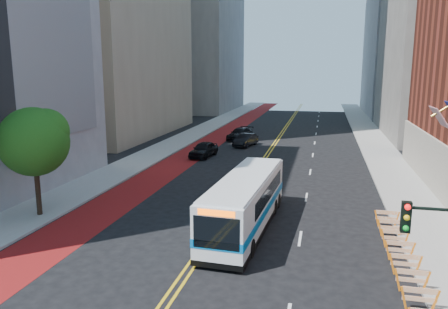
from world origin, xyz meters
name	(u,v)px	position (x,y,z in m)	size (l,w,h in m)	color
ground	(182,280)	(0.00, 0.00, 0.00)	(160.00, 160.00, 0.00)	black
sidewalk_left	(165,148)	(-12.00, 30.00, 0.07)	(4.00, 140.00, 0.15)	gray
sidewalk_right	(384,157)	(12.00, 30.00, 0.07)	(4.00, 140.00, 0.15)	gray
bus_lane_paint	(197,150)	(-8.10, 30.00, 0.00)	(3.60, 140.00, 0.01)	maroon
center_line_inner	(267,153)	(-0.18, 30.00, 0.00)	(0.14, 140.00, 0.01)	gold
center_line_outer	(270,153)	(0.18, 30.00, 0.00)	(0.14, 140.00, 0.01)	gold
lane_dashes	(315,143)	(4.80, 38.00, 0.01)	(0.14, 98.20, 0.01)	silver
construction_barriers	(403,254)	(9.60, 3.42, 0.68)	(1.42, 10.91, 1.00)	orange
street_tree	(35,139)	(-11.24, 6.04, 4.91)	(4.20, 4.20, 6.70)	black
traffic_signal	(443,253)	(9.41, -3.51, 3.72)	(2.21, 0.34, 5.07)	black
transit_bus	(246,202)	(1.64, 6.80, 1.64)	(3.12, 11.52, 3.13)	silver
car_a	(204,149)	(-6.35, 26.44, 0.79)	(1.87, 4.65, 1.59)	black
car_b	(246,140)	(-3.21, 33.85, 0.74)	(1.56, 4.49, 1.48)	black
car_c	(240,134)	(-4.77, 38.35, 0.76)	(2.12, 5.22, 1.51)	black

